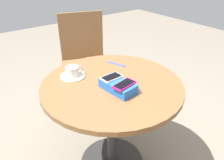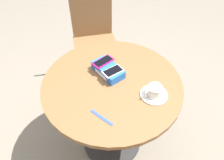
{
  "view_description": "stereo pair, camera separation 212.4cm",
  "coord_description": "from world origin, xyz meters",
  "px_view_note": "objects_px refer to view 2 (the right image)",
  "views": [
    {
      "loc": [
        -0.93,
        0.7,
        1.4
      ],
      "look_at": [
        0.0,
        0.0,
        0.74
      ],
      "focal_mm": 35.0,
      "sensor_mm": 36.0,
      "label": 1
    },
    {
      "loc": [
        0.8,
        -0.49,
        1.7
      ],
      "look_at": [
        0.0,
        0.0,
        0.74
      ],
      "focal_mm": 35.0,
      "sensor_mm": 36.0,
      "label": 2
    }
  ],
  "objects_px": {
    "round_table": "(112,98)",
    "saucer": "(154,95)",
    "phone_white": "(113,71)",
    "phone_box": "(108,70)",
    "coffee_cup": "(154,91)",
    "chair_near_window": "(95,41)",
    "phone_magenta": "(103,62)",
    "lanyard_strap": "(102,117)"
  },
  "relations": [
    {
      "from": "phone_magenta",
      "to": "saucer",
      "type": "height_order",
      "value": "phone_magenta"
    },
    {
      "from": "phone_box",
      "to": "phone_white",
      "type": "xyz_separation_m",
      "value": [
        0.06,
        0.0,
        0.03
      ]
    },
    {
      "from": "phone_box",
      "to": "saucer",
      "type": "height_order",
      "value": "phone_box"
    },
    {
      "from": "lanyard_strap",
      "to": "phone_white",
      "type": "bearing_deg",
      "value": 136.99
    },
    {
      "from": "lanyard_strap",
      "to": "phone_magenta",
      "type": "bearing_deg",
      "value": 148.74
    },
    {
      "from": "chair_near_window",
      "to": "saucer",
      "type": "bearing_deg",
      "value": -6.64
    },
    {
      "from": "round_table",
      "to": "saucer",
      "type": "height_order",
      "value": "saucer"
    },
    {
      "from": "phone_box",
      "to": "coffee_cup",
      "type": "xyz_separation_m",
      "value": [
        0.3,
        0.13,
        0.01
      ]
    },
    {
      "from": "saucer",
      "to": "coffee_cup",
      "type": "relative_size",
      "value": 1.39
    },
    {
      "from": "phone_box",
      "to": "phone_magenta",
      "type": "relative_size",
      "value": 1.55
    },
    {
      "from": "saucer",
      "to": "chair_near_window",
      "type": "height_order",
      "value": "chair_near_window"
    },
    {
      "from": "round_table",
      "to": "phone_white",
      "type": "bearing_deg",
      "value": 139.53
    },
    {
      "from": "saucer",
      "to": "chair_near_window",
      "type": "distance_m",
      "value": 1.02
    },
    {
      "from": "round_table",
      "to": "phone_box",
      "type": "distance_m",
      "value": 0.2
    },
    {
      "from": "phone_box",
      "to": "phone_white",
      "type": "bearing_deg",
      "value": 2.08
    },
    {
      "from": "chair_near_window",
      "to": "phone_magenta",
      "type": "bearing_deg",
      "value": -21.99
    },
    {
      "from": "saucer",
      "to": "lanyard_strap",
      "type": "xyz_separation_m",
      "value": [
        -0.02,
        -0.34,
        -0.0
      ]
    },
    {
      "from": "coffee_cup",
      "to": "chair_near_window",
      "type": "height_order",
      "value": "chair_near_window"
    },
    {
      "from": "chair_near_window",
      "to": "lanyard_strap",
      "type": "bearing_deg",
      "value": -25.39
    },
    {
      "from": "coffee_cup",
      "to": "lanyard_strap",
      "type": "height_order",
      "value": "coffee_cup"
    },
    {
      "from": "round_table",
      "to": "phone_white",
      "type": "relative_size",
      "value": 6.81
    },
    {
      "from": "coffee_cup",
      "to": "round_table",
      "type": "bearing_deg",
      "value": -144.9
    },
    {
      "from": "coffee_cup",
      "to": "lanyard_strap",
      "type": "bearing_deg",
      "value": -93.74
    },
    {
      "from": "phone_white",
      "to": "saucer",
      "type": "bearing_deg",
      "value": 28.01
    },
    {
      "from": "lanyard_strap",
      "to": "chair_near_window",
      "type": "height_order",
      "value": "chair_near_window"
    },
    {
      "from": "phone_box",
      "to": "saucer",
      "type": "relative_size",
      "value": 1.41
    },
    {
      "from": "phone_white",
      "to": "phone_magenta",
      "type": "bearing_deg",
      "value": -176.35
    },
    {
      "from": "phone_magenta",
      "to": "phone_box",
      "type": "bearing_deg",
      "value": 5.38
    },
    {
      "from": "saucer",
      "to": "round_table",
      "type": "bearing_deg",
      "value": -144.48
    },
    {
      "from": "round_table",
      "to": "phone_magenta",
      "type": "height_order",
      "value": "phone_magenta"
    },
    {
      "from": "phone_white",
      "to": "coffee_cup",
      "type": "distance_m",
      "value": 0.28
    },
    {
      "from": "phone_magenta",
      "to": "lanyard_strap",
      "type": "bearing_deg",
      "value": -31.26
    },
    {
      "from": "phone_box",
      "to": "phone_magenta",
      "type": "distance_m",
      "value": 0.06
    },
    {
      "from": "phone_magenta",
      "to": "chair_near_window",
      "type": "bearing_deg",
      "value": 158.01
    },
    {
      "from": "phone_box",
      "to": "chair_near_window",
      "type": "distance_m",
      "value": 0.77
    },
    {
      "from": "phone_box",
      "to": "coffee_cup",
      "type": "height_order",
      "value": "coffee_cup"
    },
    {
      "from": "round_table",
      "to": "saucer",
      "type": "bearing_deg",
      "value": 35.52
    },
    {
      "from": "phone_white",
      "to": "lanyard_strap",
      "type": "xyz_separation_m",
      "value": [
        0.22,
        -0.21,
        -0.06
      ]
    },
    {
      "from": "chair_near_window",
      "to": "phone_box",
      "type": "bearing_deg",
      "value": -20.1
    },
    {
      "from": "phone_box",
      "to": "lanyard_strap",
      "type": "height_order",
      "value": "phone_box"
    },
    {
      "from": "phone_white",
      "to": "phone_box",
      "type": "bearing_deg",
      "value": -177.92
    },
    {
      "from": "chair_near_window",
      "to": "coffee_cup",
      "type": "bearing_deg",
      "value": -6.79
    }
  ]
}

